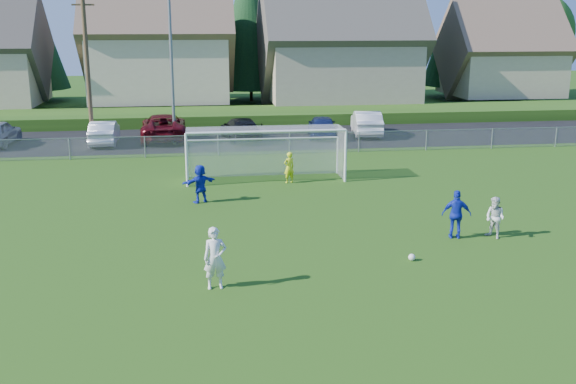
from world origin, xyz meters
The scene contains 20 objects.
ground centered at (0.00, 0.00, 0.00)m, with size 160.00×160.00×0.00m, color #193D0C.
asphalt_lot centered at (0.00, 27.50, 0.01)m, with size 60.00×60.00×0.00m, color black.
grass_embankment centered at (0.00, 35.00, 0.40)m, with size 70.00×6.00×0.80m, color #1E420F.
soccer_ball centered at (3.42, 4.26, 0.11)m, with size 0.22×0.22×0.22m, color white.
player_white_a centered at (-2.76, 2.86, 0.89)m, with size 0.65×0.43×1.78m, color silver.
player_white_b centered at (6.95, 6.08, 0.73)m, with size 0.71×0.55×1.46m, color silver.
player_blue_a centered at (5.62, 6.25, 0.85)m, with size 1.00×0.41×1.70m, color #1325B2.
player_blue_b centered at (-3.08, 12.21, 0.80)m, with size 1.48×0.47×1.59m, color #1325B2.
goalkeeper centered at (1.02, 15.13, 0.73)m, with size 0.53×0.35×1.45m, color yellow.
car_b centered at (-8.73, 26.58, 0.71)m, with size 1.51×4.34×1.43m, color white.
car_c centered at (-5.20, 27.62, 0.82)m, with size 2.72×5.90×1.64m, color #4C0810.
car_d centered at (-0.42, 26.84, 0.71)m, with size 1.98×4.87×1.41m, color black.
car_e centered at (4.83, 27.15, 0.72)m, with size 1.70×4.24×1.44m, color #16214F.
car_f centered at (7.88, 27.67, 0.80)m, with size 1.69×4.85×1.60m, color white.
soccer_goal centered at (0.00, 16.05, 1.63)m, with size 7.42×1.90×2.50m.
chainlink_fence centered at (0.00, 22.00, 0.63)m, with size 52.06×0.06×1.20m.
streetlight centered at (-4.45, 26.00, 4.84)m, with size 1.38×0.18×9.00m.
utility_pole centered at (-9.50, 27.00, 5.15)m, with size 1.60×0.26×10.00m.
houses_row centered at (1.97, 42.46, 7.33)m, with size 53.90×11.45×13.27m.
tree_row centered at (1.04, 48.74, 6.91)m, with size 65.98×12.36×13.80m.
Camera 1 is at (-3.14, -15.00, 7.36)m, focal length 42.00 mm.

